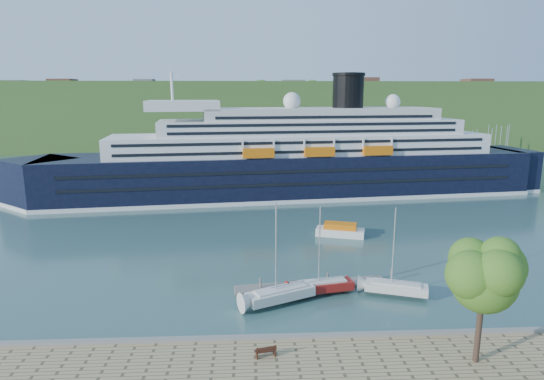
{
  "coord_description": "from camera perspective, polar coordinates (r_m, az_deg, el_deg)",
  "views": [
    {
      "loc": [
        -6.38,
        -32.72,
        19.92
      ],
      "look_at": [
        -3.27,
        30.0,
        6.57
      ],
      "focal_mm": 30.0,
      "sensor_mm": 36.0,
      "label": 1
    }
  ],
  "objects": [
    {
      "name": "sailboat_red",
      "position": [
        45.9,
        6.51,
        -7.89
      ],
      "size": [
        6.99,
        3.13,
        8.73
      ],
      "primitive_type": null,
      "rotation": [
        0.0,
        0.0,
        0.19
      ],
      "color": "maroon",
      "rests_on": "ground"
    },
    {
      "name": "quay_coping",
      "position": [
        38.09,
        7.54,
        -17.64
      ],
      "size": [
        220.0,
        0.5,
        0.3
      ],
      "primitive_type": "cube",
      "color": "slate",
      "rests_on": "promenade"
    },
    {
      "name": "floating_pontoon",
      "position": [
        48.95,
        4.92,
        -11.83
      ],
      "size": [
        16.26,
        3.96,
        0.36
      ],
      "primitive_type": null,
      "rotation": [
        0.0,
        0.0,
        0.12
      ],
      "color": "gray",
      "rests_on": "ground"
    },
    {
      "name": "promenade_tree",
      "position": [
        35.8,
        24.87,
        -11.94
      ],
      "size": [
        6.12,
        6.12,
        10.13
      ],
      "primitive_type": null,
      "color": "#3A6A1C",
      "rests_on": "promenade"
    },
    {
      "name": "cruise_ship",
      "position": [
        89.23,
        2.47,
        6.88
      ],
      "size": [
        107.68,
        27.72,
        23.94
      ],
      "primitive_type": null,
      "rotation": [
        0.0,
        0.0,
        0.12
      ],
      "color": "black",
      "rests_on": "ground"
    },
    {
      "name": "sailboat_white_far",
      "position": [
        46.89,
        15.54,
        -7.85
      ],
      "size": [
        6.97,
        3.95,
        8.69
      ],
      "primitive_type": null,
      "rotation": [
        0.0,
        0.0,
        -0.33
      ],
      "color": "silver",
      "rests_on": "ground"
    },
    {
      "name": "sailboat_white_near",
      "position": [
        43.43,
        1.12,
        -8.35
      ],
      "size": [
        7.64,
        4.99,
        9.63
      ],
      "primitive_type": null,
      "rotation": [
        0.0,
        0.0,
        0.43
      ],
      "color": "silver",
      "rests_on": "ground"
    },
    {
      "name": "tender_launch",
      "position": [
        65.67,
        8.55,
        -4.93
      ],
      "size": [
        7.24,
        4.22,
        1.89
      ],
      "primitive_type": null,
      "rotation": [
        0.0,
        0.0,
        -0.29
      ],
      "color": "orange",
      "rests_on": "ground"
    },
    {
      "name": "far_hillside",
      "position": [
        178.01,
        -0.8,
        9.45
      ],
      "size": [
        400.0,
        50.0,
        24.0
      ],
      "primitive_type": "cube",
      "color": "#325923",
      "rests_on": "ground"
    },
    {
      "name": "park_bench",
      "position": [
        35.26,
        -0.82,
        -19.47
      ],
      "size": [
        1.7,
        0.99,
        1.02
      ],
      "primitive_type": null,
      "rotation": [
        0.0,
        0.0,
        0.22
      ],
      "color": "#462014",
      "rests_on": "promenade"
    },
    {
      "name": "ground",
      "position": [
        38.83,
        7.43,
        -18.97
      ],
      "size": [
        400.0,
        400.0,
        0.0
      ],
      "primitive_type": "plane",
      "color": "#2A4A48",
      "rests_on": "ground"
    }
  ]
}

